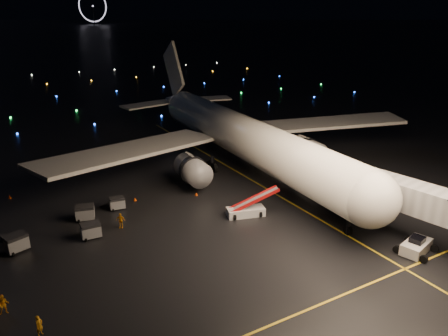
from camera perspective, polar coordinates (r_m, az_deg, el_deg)
The scene contains 20 objects.
ground at distance 334.45m, azimuth -27.10°, elevation 13.88°, with size 2000.00×2000.00×0.00m, color black.
lane_centre at distance 63.28m, azimuth 4.74°, elevation -2.23°, with size 0.25×80.00×0.02m, color gold.
lane_cross at distance 37.11m, azimuth 4.99°, elevation -20.20°, with size 60.00×0.25×0.02m, color gold.
airliner at distance 69.57m, azimuth 1.12°, elevation 7.61°, with size 63.07×59.92×17.87m, color silver, non-canonical shape.
pushback_tug at distance 50.16m, azimuth 23.83°, elevation -9.16°, with size 3.81×2.00×1.82m, color silver.
belt_loader at distance 53.43m, azimuth 2.87°, elevation -4.64°, with size 6.75×1.84×3.27m, color silver, non-canonical shape.
crew_a at distance 38.65m, azimuth -22.99°, elevation -18.43°, with size 0.65×0.43×1.79m, color orange.
crew_b at distance 42.05m, azimuth -26.85°, elevation -15.63°, with size 0.89×0.69×1.83m, color orange.
crew_c at distance 52.21m, azimuth -13.37°, elevation -6.68°, with size 1.09×0.45×1.87m, color orange.
safety_cone_0 at distance 59.67m, azimuth -3.64°, elevation -3.40°, with size 0.40×0.40×0.45m, color #E94300.
safety_cone_1 at distance 64.95m, azimuth -3.25°, elevation -1.37°, with size 0.42×0.42×0.48m, color #E94300.
safety_cone_2 at distance 59.15m, azimuth -11.56°, elevation -3.99°, with size 0.42×0.42×0.48m, color #E94300.
safety_cone_3 at distance 65.34m, azimuth -26.20°, elevation -3.39°, with size 0.42×0.42×0.47m, color #E94300.
ferris_wheel at distance 776.91m, azimuth -16.75°, elevation 19.46°, with size 50.00×4.00×52.00m, color black, non-canonical shape.
taxiway_lights at distance 142.57m, azimuth -21.13°, elevation 9.16°, with size 164.00×92.00×0.36m, color black, non-canonical shape.
baggage_cart_0 at distance 57.08m, azimuth -13.77°, elevation -4.49°, with size 1.84×1.29×1.57m, color gray.
baggage_cart_1 at distance 55.24m, azimuth -17.68°, elevation -5.59°, with size 2.16×1.51×1.84m, color gray.
baggage_cart_2 at distance 50.94m, azimuth -17.00°, elevation -7.81°, with size 2.08×1.46×1.77m, color gray.
baggage_cart_3 at distance 51.11m, azimuth -25.53°, elevation -8.84°, with size 2.20×1.54×1.87m, color gray.
baggage_cart_4 at distance 51.74m, azimuth -26.76°, elevation -8.85°, with size 1.90×1.33×1.62m, color gray.
Camera 1 is at (-21.74, -32.88, 23.97)m, focal length 35.00 mm.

